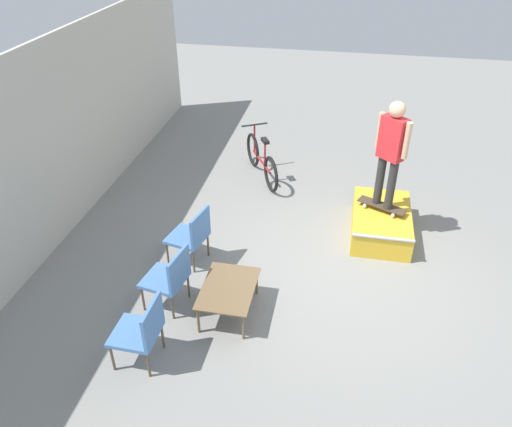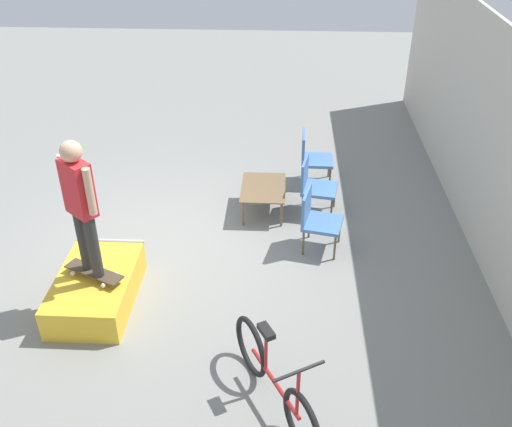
# 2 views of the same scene
# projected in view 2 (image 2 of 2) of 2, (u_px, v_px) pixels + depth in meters

# --- Properties ---
(ground_plane) EXTENTS (24.00, 24.00, 0.00)m
(ground_plane) POSITION_uv_depth(u_px,v_px,m) (165.00, 248.00, 8.12)
(ground_plane) COLOR gray
(house_wall_back) EXTENTS (12.00, 0.06, 3.00)m
(house_wall_back) POSITION_uv_depth(u_px,v_px,m) (502.00, 161.00, 7.13)
(house_wall_back) COLOR beige
(house_wall_back) RESTS_ON ground_plane
(skate_ramp_box) EXTENTS (1.49, 0.90, 0.43)m
(skate_ramp_box) POSITION_uv_depth(u_px,v_px,m) (97.00, 288.00, 7.05)
(skate_ramp_box) COLOR gold
(skate_ramp_box) RESTS_ON ground_plane
(skateboard_on_ramp) EXTENTS (0.51, 0.79, 0.07)m
(skateboard_on_ramp) POSITION_uv_depth(u_px,v_px,m) (94.00, 272.00, 6.86)
(skateboard_on_ramp) COLOR #473828
(skateboard_on_ramp) RESTS_ON skate_ramp_box
(person_skater) EXTENTS (0.40, 0.46, 1.71)m
(person_skater) POSITION_uv_depth(u_px,v_px,m) (80.00, 199.00, 6.31)
(person_skater) COLOR #2D2D2D
(person_skater) RESTS_ON skateboard_on_ramp
(coffee_table) EXTENTS (0.94, 0.68, 0.43)m
(coffee_table) POSITION_uv_depth(u_px,v_px,m) (263.00, 189.00, 8.77)
(coffee_table) COLOR brown
(coffee_table) RESTS_ON ground_plane
(patio_chair_left) EXTENTS (0.53, 0.53, 0.90)m
(patio_chair_left) POSITION_uv_depth(u_px,v_px,m) (312.00, 156.00, 9.49)
(patio_chair_left) COLOR brown
(patio_chair_left) RESTS_ON ground_plane
(patio_chair_center) EXTENTS (0.60, 0.60, 0.90)m
(patio_chair_center) POSITION_uv_depth(u_px,v_px,m) (314.00, 184.00, 8.69)
(patio_chair_center) COLOR brown
(patio_chair_center) RESTS_ON ground_plane
(patio_chair_right) EXTENTS (0.62, 0.62, 0.90)m
(patio_chair_right) POSITION_uv_depth(u_px,v_px,m) (316.00, 217.00, 7.87)
(patio_chair_right) COLOR brown
(patio_chair_right) RESTS_ON ground_plane
(bicycle) EXTENTS (1.56, 0.91, 0.93)m
(bicycle) POSITION_uv_depth(u_px,v_px,m) (275.00, 381.00, 5.61)
(bicycle) COLOR black
(bicycle) RESTS_ON ground_plane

